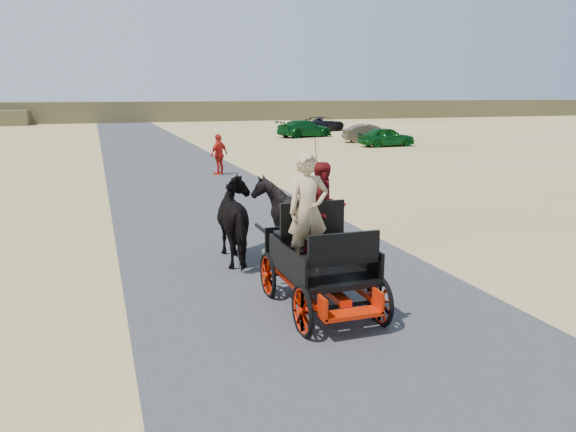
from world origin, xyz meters
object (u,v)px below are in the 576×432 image
object	(u,v)px
car_b	(371,133)
carriage	(320,287)
car_a	(387,137)
car_d	(322,124)
horse_left	(241,221)
car_c	(305,129)
pedestrian	(219,154)
horse_right	(291,217)

from	to	relation	value
car_b	carriage	bearing A→B (deg)	165.19
car_a	car_d	distance (m)	15.39
horse_left	car_c	xyz separation A→B (m)	(12.98, 30.89, -0.18)
car_d	horse_left	bearing A→B (deg)	130.18
pedestrian	carriage	bearing A→B (deg)	45.71
horse_left	pedestrian	distance (m)	12.73
car_c	car_d	bearing A→B (deg)	-46.64
horse_right	car_c	bearing A→B (deg)	-111.03
horse_right	car_c	distance (m)	33.10
carriage	car_d	xyz separation A→B (m)	(16.40, 40.04, 0.30)
horse_left	horse_right	distance (m)	1.10
carriage	car_c	size ratio (longest dim) A/B	0.52
car_c	horse_right	bearing A→B (deg)	145.19
carriage	car_c	xyz separation A→B (m)	(12.43, 33.89, 0.31)
carriage	car_b	world-z (taller)	car_b
carriage	car_a	distance (m)	28.77
pedestrian	car_a	xyz separation A→B (m)	(13.01, 9.21, -0.24)
car_b	car_c	size ratio (longest dim) A/B	0.84
horse_left	car_c	bearing A→B (deg)	-112.79
pedestrian	car_c	xyz separation A→B (m)	(10.76, 18.36, -0.20)
car_a	car_c	size ratio (longest dim) A/B	0.80
carriage	car_d	bearing A→B (deg)	67.73
car_c	car_d	world-z (taller)	car_c
pedestrian	car_c	size ratio (longest dim) A/B	0.38
car_b	car_c	world-z (taller)	car_c
car_c	car_d	xyz separation A→B (m)	(3.97, 6.15, -0.01)
pedestrian	car_a	world-z (taller)	pedestrian
car_b	car_c	xyz separation A→B (m)	(-2.67, 6.06, 0.03)
horse_left	car_c	size ratio (longest dim) A/B	0.44
carriage	pedestrian	bearing A→B (deg)	83.88
car_a	car_b	xyz separation A→B (m)	(0.42, 3.09, 0.01)
horse_right	car_c	world-z (taller)	horse_right
horse_right	car_d	distance (m)	40.29
carriage	car_c	distance (m)	36.10
carriage	pedestrian	xyz separation A→B (m)	(1.67, 15.53, 0.50)
car_b	horse_right	bearing A→B (deg)	163.30
carriage	horse_left	bearing A→B (deg)	100.39
horse_left	car_d	world-z (taller)	horse_left
car_a	car_d	size ratio (longest dim) A/B	0.78
car_d	car_c	bearing A→B (deg)	121.91
horse_left	horse_right	xyz separation A→B (m)	(1.10, 0.00, 0.00)
carriage	car_c	world-z (taller)	car_c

